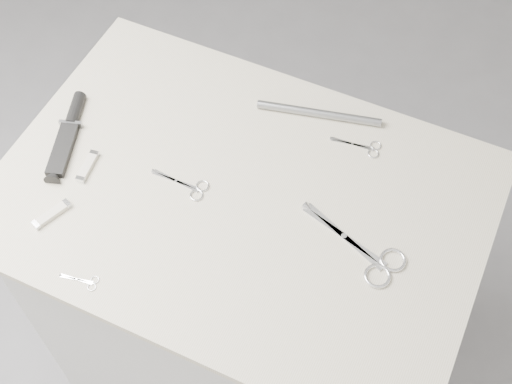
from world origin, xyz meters
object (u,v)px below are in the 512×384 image
at_px(plinth, 243,295).
at_px(tiny_scissors, 84,281).
at_px(pocket_knife_a, 88,167).
at_px(embroidery_scissors_b, 364,147).
at_px(large_shears, 370,256).
at_px(pocket_knife_b, 52,214).
at_px(sheathed_knife, 69,131).
at_px(embroidery_scissors_a, 189,186).
at_px(metal_rail, 319,113).

height_order(plinth, tiny_scissors, tiny_scissors).
bearing_deg(tiny_scissors, pocket_knife_a, 110.59).
bearing_deg(embroidery_scissors_b, plinth, -136.90).
height_order(large_shears, pocket_knife_b, pocket_knife_b).
xyz_separation_m(tiny_scissors, sheathed_knife, (-0.22, 0.29, 0.01)).
bearing_deg(plinth, tiny_scissors, -121.49).
xyz_separation_m(embroidery_scissors_a, pocket_knife_b, (-0.22, -0.18, 0.00)).
height_order(tiny_scissors, pocket_knife_b, pocket_knife_b).
relative_size(large_shears, tiny_scissors, 3.02).
relative_size(plinth, metal_rail, 3.26).
xyz_separation_m(tiny_scissors, pocket_knife_a, (-0.14, 0.23, 0.00)).
height_order(embroidery_scissors_b, tiny_scissors, same).
xyz_separation_m(pocket_knife_a, pocket_knife_b, (-0.00, -0.13, 0.00)).
distance_m(tiny_scissors, sheathed_knife, 0.37).
distance_m(large_shears, tiny_scissors, 0.55).
bearing_deg(large_shears, pocket_knife_a, -156.41).
xyz_separation_m(embroidery_scissors_a, metal_rail, (0.17, 0.29, 0.01)).
distance_m(sheathed_knife, metal_rail, 0.55).
bearing_deg(embroidery_scissors_b, metal_rail, 154.83).
bearing_deg(tiny_scissors, metal_rail, 55.88).
bearing_deg(metal_rail, tiny_scissors, -113.88).
height_order(plinth, metal_rail, metal_rail).
bearing_deg(tiny_scissors, pocket_knife_b, 134.32).
height_order(embroidery_scissors_b, pocket_knife_a, pocket_knife_a).
bearing_deg(metal_rail, large_shears, -52.00).
bearing_deg(sheathed_knife, metal_rail, -78.55).
relative_size(sheathed_knife, pocket_knife_a, 2.75).
distance_m(tiny_scissors, pocket_knife_a, 0.27).
height_order(large_shears, embroidery_scissors_b, large_shears).
xyz_separation_m(pocket_knife_b, metal_rail, (0.39, 0.47, 0.00)).
relative_size(tiny_scissors, pocket_knife_a, 0.95).
height_order(embroidery_scissors_b, pocket_knife_b, pocket_knife_b).
height_order(sheathed_knife, metal_rail, sheathed_knife).
bearing_deg(metal_rail, sheathed_knife, -149.96).
relative_size(plinth, pocket_knife_b, 10.62).
bearing_deg(large_shears, pocket_knife_b, -144.61).
distance_m(plinth, sheathed_knife, 0.63).
xyz_separation_m(sheathed_knife, metal_rail, (0.47, 0.27, 0.00)).
bearing_deg(embroidery_scissors_b, embroidery_scissors_a, -146.62).
xyz_separation_m(sheathed_knife, pocket_knife_b, (0.09, -0.19, -0.00)).
bearing_deg(embroidery_scissors_a, metal_rail, 60.77).
height_order(pocket_knife_b, metal_rail, metal_rail).
relative_size(embroidery_scissors_a, metal_rail, 0.45).
bearing_deg(pocket_knife_a, large_shears, -93.05).
xyz_separation_m(plinth, embroidery_scissors_a, (-0.10, -0.02, 0.47)).
bearing_deg(large_shears, plinth, -165.19).
bearing_deg(sheathed_knife, tiny_scissors, -161.03).
distance_m(large_shears, metal_rail, 0.36).
bearing_deg(pocket_knife_a, embroidery_scissors_b, -67.46).
distance_m(embroidery_scissors_a, embroidery_scissors_b, 0.38).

